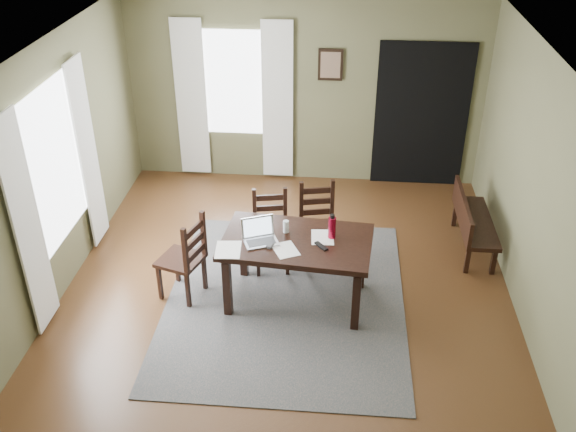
# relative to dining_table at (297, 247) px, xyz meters

# --- Properties ---
(ground) EXTENTS (5.00, 6.00, 0.01)m
(ground) POSITION_rel_dining_table_xyz_m (-0.12, -0.00, -0.70)
(ground) COLOR #492C16
(room_shell) EXTENTS (5.02, 6.02, 2.71)m
(room_shell) POSITION_rel_dining_table_xyz_m (-0.12, -0.00, 1.11)
(room_shell) COLOR brown
(room_shell) RESTS_ON ground
(rug) EXTENTS (2.60, 3.20, 0.01)m
(rug) POSITION_rel_dining_table_xyz_m (-0.12, -0.00, -0.69)
(rug) COLOR #434343
(rug) RESTS_ON ground
(dining_table) EXTENTS (1.64, 1.07, 0.78)m
(dining_table) POSITION_rel_dining_table_xyz_m (0.00, 0.00, 0.00)
(dining_table) COLOR black
(dining_table) RESTS_ON rug
(chair_end) EXTENTS (0.56, 0.56, 1.01)m
(chair_end) POSITION_rel_dining_table_xyz_m (-1.22, -0.02, -0.20)
(chair_end) COLOR black
(chair_end) RESTS_ON rug
(chair_back_left) EXTENTS (0.49, 0.49, 0.95)m
(chair_back_left) POSITION_rel_dining_table_xyz_m (-0.35, 0.65, -0.23)
(chair_back_left) COLOR black
(chair_back_left) RESTS_ON rug
(chair_back_right) EXTENTS (0.51, 0.51, 0.99)m
(chair_back_right) POSITION_rel_dining_table_xyz_m (0.19, 0.81, -0.21)
(chair_back_right) COLOR black
(chair_back_right) RESTS_ON rug
(bench) EXTENTS (0.40, 1.24, 0.70)m
(bench) POSITION_rel_dining_table_xyz_m (2.04, 1.23, -0.28)
(bench) COLOR black
(bench) RESTS_ON ground
(laptop) EXTENTS (0.42, 0.38, 0.24)m
(laptop) POSITION_rel_dining_table_xyz_m (-0.39, -0.04, 0.16)
(laptop) COLOR #B7B7BC
(laptop) RESTS_ON dining_table
(computer_mouse) EXTENTS (0.08, 0.10, 0.03)m
(computer_mouse) POSITION_rel_dining_table_xyz_m (-0.26, -0.16, 0.11)
(computer_mouse) COLOR #3F3F42
(computer_mouse) RESTS_ON dining_table
(tv_remote) EXTENTS (0.15, 0.17, 0.02)m
(tv_remote) POSITION_rel_dining_table_xyz_m (0.26, -0.11, 0.11)
(tv_remote) COLOR black
(tv_remote) RESTS_ON dining_table
(drinking_glass) EXTENTS (0.06, 0.06, 0.14)m
(drinking_glass) POSITION_rel_dining_table_xyz_m (-0.13, 0.14, 0.17)
(drinking_glass) COLOR silver
(drinking_glass) RESTS_ON dining_table
(water_bottle) EXTENTS (0.09, 0.09, 0.28)m
(water_bottle) POSITION_rel_dining_table_xyz_m (0.36, 0.08, 0.22)
(water_bottle) COLOR maroon
(water_bottle) RESTS_ON dining_table
(paper_a) EXTENTS (0.28, 0.35, 0.00)m
(paper_a) POSITION_rel_dining_table_xyz_m (-0.69, -0.25, 0.10)
(paper_a) COLOR white
(paper_a) RESTS_ON dining_table
(paper_d) EXTENTS (0.25, 0.32, 0.00)m
(paper_d) POSITION_rel_dining_table_xyz_m (0.27, 0.07, 0.10)
(paper_d) COLOR white
(paper_d) RESTS_ON dining_table
(paper_e) EXTENTS (0.33, 0.36, 0.00)m
(paper_e) POSITION_rel_dining_table_xyz_m (-0.10, -0.20, 0.10)
(paper_e) COLOR white
(paper_e) RESTS_ON dining_table
(window_left) EXTENTS (0.01, 1.30, 1.70)m
(window_left) POSITION_rel_dining_table_xyz_m (-2.59, 0.20, 0.75)
(window_left) COLOR white
(window_left) RESTS_ON ground
(window_back) EXTENTS (1.00, 0.01, 1.50)m
(window_back) POSITION_rel_dining_table_xyz_m (-1.12, 2.97, 0.75)
(window_back) COLOR white
(window_back) RESTS_ON ground
(curtain_left_near) EXTENTS (0.03, 0.48, 2.30)m
(curtain_left_near) POSITION_rel_dining_table_xyz_m (-2.56, -0.62, 0.50)
(curtain_left_near) COLOR silver
(curtain_left_near) RESTS_ON ground
(curtain_left_far) EXTENTS (0.03, 0.48, 2.30)m
(curtain_left_far) POSITION_rel_dining_table_xyz_m (-2.56, 1.02, 0.50)
(curtain_left_far) COLOR silver
(curtain_left_far) RESTS_ON ground
(curtain_back_left) EXTENTS (0.44, 0.03, 2.30)m
(curtain_back_left) POSITION_rel_dining_table_xyz_m (-1.74, 2.94, 0.50)
(curtain_back_left) COLOR silver
(curtain_back_left) RESTS_ON ground
(curtain_back_right) EXTENTS (0.44, 0.03, 2.30)m
(curtain_back_right) POSITION_rel_dining_table_xyz_m (-0.50, 2.94, 0.50)
(curtain_back_right) COLOR silver
(curtain_back_right) RESTS_ON ground
(framed_picture) EXTENTS (0.34, 0.03, 0.44)m
(framed_picture) POSITION_rel_dining_table_xyz_m (0.23, 2.96, 1.05)
(framed_picture) COLOR black
(framed_picture) RESTS_ON ground
(doorway_back) EXTENTS (1.30, 0.03, 2.10)m
(doorway_back) POSITION_rel_dining_table_xyz_m (1.53, 2.97, 0.35)
(doorway_back) COLOR black
(doorway_back) RESTS_ON ground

